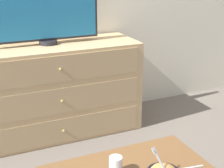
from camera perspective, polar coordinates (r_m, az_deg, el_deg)
ground_plane at (r=3.56m, az=-12.35°, el=-5.94°), size 12.00×12.00×0.00m
dresser at (r=3.15m, az=-9.67°, el=-1.01°), size 1.53×0.56×0.83m
tv at (r=3.00m, az=-10.98°, el=12.86°), size 0.91×0.16×0.67m
drink_cup at (r=1.96m, az=0.61°, el=-13.53°), size 0.07×0.07×0.10m
knife at (r=2.07m, az=12.79°, el=-13.42°), size 0.17×0.03×0.01m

